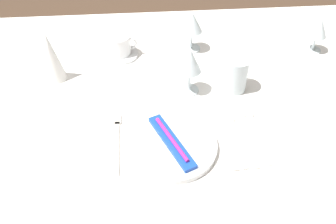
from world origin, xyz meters
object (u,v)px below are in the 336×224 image
at_px(coffee_cup_left, 120,45).
at_px(wine_glass_centre, 192,24).
at_px(fork_outer, 117,140).
at_px(dinner_plate, 171,145).
at_px(spoon_soup, 234,133).
at_px(wine_glass_right, 319,29).
at_px(drink_tumbler, 235,76).
at_px(spoon_dessert, 246,130).
at_px(wine_glass_left, 190,63).
at_px(dinner_knife, 225,138).
at_px(spoon_tea, 255,128).
at_px(napkin_folded, 51,57).
at_px(toothbrush_package, 171,141).

height_order(coffee_cup_left, wine_glass_centre, wine_glass_centre).
bearing_deg(fork_outer, wine_glass_centre, 58.95).
bearing_deg(fork_outer, dinner_plate, -13.81).
bearing_deg(spoon_soup, wine_glass_right, 46.11).
relative_size(wine_glass_centre, drink_tumbler, 1.31).
relative_size(spoon_dessert, wine_glass_left, 1.43).
relative_size(spoon_soup, wine_glass_left, 1.32).
relative_size(spoon_dessert, wine_glass_right, 1.70).
relative_size(dinner_knife, spoon_dessert, 1.06).
xyz_separation_m(spoon_dessert, wine_glass_centre, (-0.10, 0.42, 0.10)).
xyz_separation_m(spoon_soup, spoon_tea, (0.06, 0.01, 0.00)).
bearing_deg(wine_glass_left, dinner_plate, -108.05).
height_order(drink_tumbler, napkin_folded, napkin_folded).
xyz_separation_m(wine_glass_right, napkin_folded, (-0.91, -0.09, -0.00)).
distance_m(dinner_plate, wine_glass_right, 0.71).
xyz_separation_m(dinner_plate, coffee_cup_left, (-0.15, 0.45, 0.04)).
distance_m(toothbrush_package, spoon_tea, 0.25).
xyz_separation_m(spoon_dessert, spoon_tea, (0.03, 0.00, 0.00)).
bearing_deg(drink_tumbler, dinner_plate, -133.41).
height_order(spoon_soup, spoon_tea, same).
height_order(dinner_plate, napkin_folded, napkin_folded).
relative_size(dinner_plate, napkin_folded, 1.43).
xyz_separation_m(fork_outer, spoon_dessert, (0.37, 0.01, 0.00)).
bearing_deg(wine_glass_left, dinner_knife, -70.39).
height_order(fork_outer, spoon_tea, spoon_tea).
distance_m(dinner_plate, coffee_cup_left, 0.48).
height_order(dinner_knife, spoon_tea, spoon_tea).
bearing_deg(napkin_folded, spoon_soup, -28.69).
relative_size(dinner_knife, wine_glass_left, 1.52).
bearing_deg(fork_outer, dinner_knife, -3.25).
bearing_deg(spoon_dessert, wine_glass_left, 127.22).
bearing_deg(fork_outer, drink_tumbler, 28.13).
xyz_separation_m(coffee_cup_left, napkin_folded, (-0.21, -0.12, 0.04)).
bearing_deg(spoon_dessert, dinner_knife, -155.88).
bearing_deg(dinner_knife, wine_glass_right, 45.26).
bearing_deg(toothbrush_package, wine_glass_left, 71.95).
distance_m(toothbrush_package, wine_glass_right, 0.70).
bearing_deg(drink_tumbler, dinner_knife, -107.91).
distance_m(fork_outer, wine_glass_left, 0.32).
distance_m(spoon_dessert, wine_glass_centre, 0.45).
relative_size(dinner_plate, spoon_dessert, 1.11).
distance_m(wine_glass_right, drink_tumbler, 0.39).
bearing_deg(spoon_dessert, spoon_tea, 4.49).
bearing_deg(toothbrush_package, dinner_plate, 0.00).
bearing_deg(dinner_plate, spoon_soup, 11.93).
bearing_deg(dinner_plate, coffee_cup_left, 107.91).
distance_m(wine_glass_centre, napkin_folded, 0.49).
distance_m(fork_outer, coffee_cup_left, 0.42).
bearing_deg(spoon_soup, wine_glass_centre, 99.23).
bearing_deg(dinner_knife, napkin_folded, 148.32).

